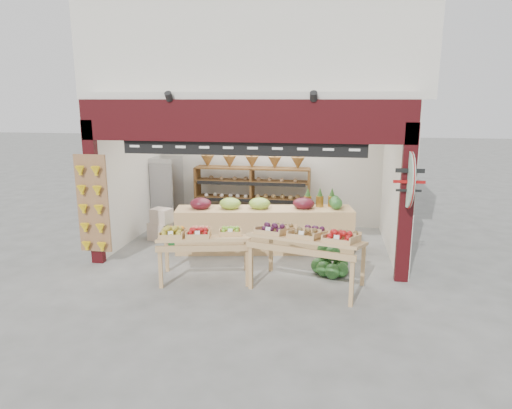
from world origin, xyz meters
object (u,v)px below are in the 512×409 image
object	(u,v)px
mid_counter	(264,228)
display_table_left	(199,236)
cardboard_stack	(170,229)
display_table_right	(308,236)
back_shelving	(252,183)
refrigerator	(166,191)
watermelon_pile	(330,263)

from	to	relation	value
mid_counter	display_table_left	distance (m)	1.87
cardboard_stack	display_table_right	bearing A→B (deg)	-33.59
back_shelving	cardboard_stack	distance (m)	2.24
refrigerator	cardboard_stack	world-z (taller)	refrigerator
refrigerator	back_shelving	bearing A→B (deg)	8.32
display_table_left	watermelon_pile	world-z (taller)	display_table_left
display_table_right	watermelon_pile	bearing A→B (deg)	61.28
display_table_left	watermelon_pile	xyz separation A→B (m)	(2.20, 0.56, -0.56)
cardboard_stack	watermelon_pile	xyz separation A→B (m)	(3.42, -1.38, -0.06)
back_shelving	cardboard_stack	bearing A→B (deg)	-138.21
mid_counter	display_table_left	xyz separation A→B (m)	(-0.87, -1.63, 0.28)
watermelon_pile	back_shelving	bearing A→B (deg)	123.97
cardboard_stack	mid_counter	distance (m)	2.12
display_table_right	watermelon_pile	world-z (taller)	display_table_right
display_table_right	back_shelving	bearing A→B (deg)	113.80
display_table_left	display_table_right	xyz separation A→B (m)	(1.84, -0.09, 0.12)
display_table_left	watermelon_pile	distance (m)	2.34
display_table_right	refrigerator	bearing A→B (deg)	137.58
mid_counter	watermelon_pile	distance (m)	1.73
display_table_right	display_table_left	bearing A→B (deg)	177.27
mid_counter	display_table_right	bearing A→B (deg)	-60.45
mid_counter	display_table_left	world-z (taller)	mid_counter
display_table_left	display_table_right	world-z (taller)	display_table_right
back_shelving	watermelon_pile	distance (m)	3.45
back_shelving	watermelon_pile	xyz separation A→B (m)	(1.87, -2.77, -0.88)
display_table_right	watermelon_pile	size ratio (longest dim) A/B	2.87
mid_counter	display_table_right	world-z (taller)	same
cardboard_stack	watermelon_pile	world-z (taller)	cardboard_stack
cardboard_stack	display_table_left	world-z (taller)	display_table_left
back_shelving	mid_counter	xyz separation A→B (m)	(0.53, -1.70, -0.60)
display_table_left	mid_counter	bearing A→B (deg)	62.08
mid_counter	display_table_right	xyz separation A→B (m)	(0.98, -1.72, 0.39)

